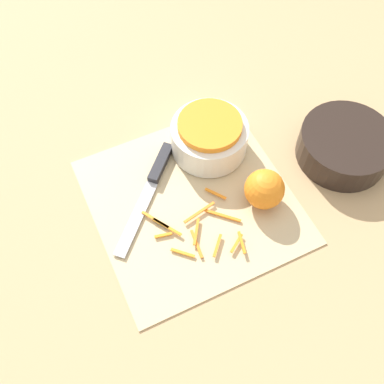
{
  "coord_description": "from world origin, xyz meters",
  "views": [
    {
      "loc": [
        0.38,
        -0.18,
        0.74
      ],
      "look_at": [
        0.0,
        0.0,
        0.04
      ],
      "focal_mm": 42.0,
      "sensor_mm": 36.0,
      "label": 1
    }
  ],
  "objects_px": {
    "knife": "(154,177)",
    "orange_left": "(264,189)",
    "bowl_speckled": "(209,136)",
    "bowl_dark": "(344,146)"
  },
  "relations": [
    {
      "from": "bowl_speckled",
      "to": "knife",
      "type": "bearing_deg",
      "value": -79.69
    },
    {
      "from": "bowl_speckled",
      "to": "orange_left",
      "type": "relative_size",
      "value": 2.03
    },
    {
      "from": "bowl_dark",
      "to": "bowl_speckled",
      "type": "bearing_deg",
      "value": -118.5
    },
    {
      "from": "bowl_speckled",
      "to": "orange_left",
      "type": "height_order",
      "value": "bowl_speckled"
    },
    {
      "from": "bowl_speckled",
      "to": "bowl_dark",
      "type": "distance_m",
      "value": 0.27
    },
    {
      "from": "bowl_dark",
      "to": "knife",
      "type": "distance_m",
      "value": 0.38
    },
    {
      "from": "bowl_speckled",
      "to": "bowl_dark",
      "type": "bearing_deg",
      "value": 61.5
    },
    {
      "from": "knife",
      "to": "orange_left",
      "type": "relative_size",
      "value": 2.61
    },
    {
      "from": "bowl_speckled",
      "to": "orange_left",
      "type": "bearing_deg",
      "value": 13.38
    },
    {
      "from": "knife",
      "to": "orange_left",
      "type": "bearing_deg",
      "value": 96.38
    }
  ]
}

